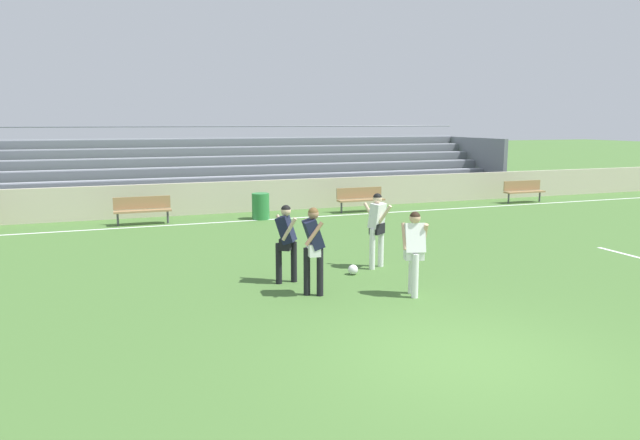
% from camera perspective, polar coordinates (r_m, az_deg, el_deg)
% --- Properties ---
extents(ground_plane, '(160.00, 160.00, 0.00)m').
position_cam_1_polar(ground_plane, '(8.85, 13.63, -12.73)').
color(ground_plane, '#477033').
extents(field_line_sideline, '(44.00, 0.12, 0.01)m').
position_cam_1_polar(field_line_sideline, '(20.01, -6.39, -0.03)').
color(field_line_sideline, white).
rests_on(field_line_sideline, ground).
extents(sideline_wall, '(48.00, 0.16, 1.16)m').
position_cam_1_polar(sideline_wall, '(21.81, -7.64, 2.27)').
color(sideline_wall, beige).
rests_on(sideline_wall, ground).
extents(bleacher_stand, '(21.29, 4.89, 3.12)m').
position_cam_1_polar(bleacher_stand, '(25.09, -5.50, 5.03)').
color(bleacher_stand, '#9EA3AD').
rests_on(bleacher_stand, ground).
extents(bench_near_bin, '(1.80, 0.40, 0.90)m').
position_cam_1_polar(bench_near_bin, '(21.74, 3.93, 2.22)').
color(bench_near_bin, '#99754C').
rests_on(bench_near_bin, ground).
extents(bench_centre_sideline, '(1.80, 0.40, 0.90)m').
position_cam_1_polar(bench_centre_sideline, '(25.61, 19.18, 2.83)').
color(bench_centre_sideline, '#99754C').
rests_on(bench_centre_sideline, ground).
extents(bench_far_left, '(1.80, 0.40, 0.90)m').
position_cam_1_polar(bench_far_left, '(19.91, -16.88, 1.15)').
color(bench_far_left, '#99754C').
rests_on(bench_far_left, ground).
extents(trash_bin, '(0.60, 0.60, 0.89)m').
position_cam_1_polar(trash_bin, '(20.18, -5.79, 1.34)').
color(trash_bin, '#2D7F3D').
rests_on(trash_bin, ground).
extents(player_white_challenging, '(0.47, 0.72, 1.72)m').
position_cam_1_polar(player_white_challenging, '(13.34, 5.57, -0.34)').
color(player_white_challenging, white).
rests_on(player_white_challenging, ground).
extents(player_dark_wide_left, '(0.48, 0.49, 1.72)m').
position_cam_1_polar(player_dark_wide_left, '(11.16, -0.65, -2.27)').
color(player_dark_wide_left, black).
rests_on(player_dark_wide_left, ground).
extents(player_white_deep_cover, '(0.54, 0.43, 1.64)m').
position_cam_1_polar(player_white_deep_cover, '(11.30, 9.15, -2.53)').
color(player_white_deep_cover, white).
rests_on(player_white_deep_cover, ground).
extents(player_dark_wide_right, '(0.52, 0.65, 1.64)m').
position_cam_1_polar(player_dark_wide_right, '(12.08, -3.32, -1.66)').
color(player_dark_wide_right, black).
rests_on(player_dark_wide_right, ground).
extents(soccer_ball, '(0.22, 0.22, 0.22)m').
position_cam_1_polar(soccer_ball, '(12.91, 3.23, -4.84)').
color(soccer_ball, white).
rests_on(soccer_ball, ground).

